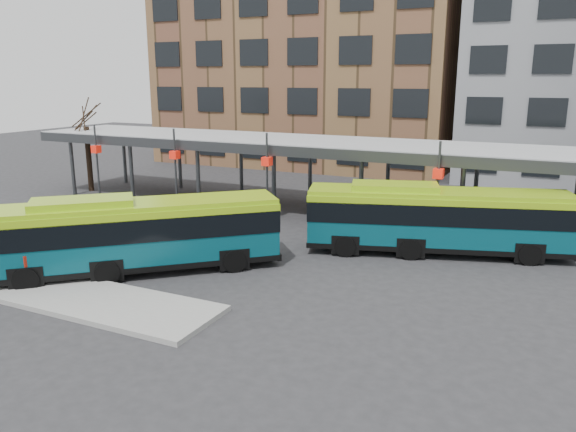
# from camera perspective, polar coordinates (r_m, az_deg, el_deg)

# --- Properties ---
(ground) EXTENTS (120.00, 120.00, 0.00)m
(ground) POSITION_cam_1_polar(r_m,az_deg,el_deg) (21.18, -7.17, -7.34)
(ground) COLOR #28282B
(ground) RESTS_ON ground
(boarding_island) EXTENTS (14.00, 3.00, 0.18)m
(boarding_island) POSITION_cam_1_polar(r_m,az_deg,el_deg) (22.51, -23.41, -6.88)
(boarding_island) COLOR gray
(boarding_island) RESTS_ON ground
(canopy) EXTENTS (40.00, 6.53, 4.80)m
(canopy) POSITION_cam_1_polar(r_m,az_deg,el_deg) (31.56, 5.32, 7.06)
(canopy) COLOR #999B9E
(canopy) RESTS_ON ground
(tree) EXTENTS (1.64, 1.64, 5.60)m
(tree) POSITION_cam_1_polar(r_m,az_deg,el_deg) (40.89, -19.60, 5.79)
(tree) COLOR black
(tree) RESTS_ON ground
(building_brick) EXTENTS (26.00, 14.00, 22.00)m
(building_brick) POSITION_cam_1_polar(r_m,az_deg,el_deg) (52.91, 2.53, 17.53)
(building_brick) COLOR brown
(building_brick) RESTS_ON ground
(bus_front) EXTENTS (10.02, 9.41, 3.13)m
(bus_front) POSITION_cam_1_polar(r_m,az_deg,el_deg) (23.11, -15.39, -1.67)
(bus_front) COLOR #074451
(bus_front) RESTS_ON ground
(bus_rear) EXTENTS (11.48, 5.57, 3.11)m
(bus_rear) POSITION_cam_1_polar(r_m,az_deg,el_deg) (25.57, 14.75, -0.17)
(bus_rear) COLOR #074451
(bus_rear) RESTS_ON ground
(pedestrian) EXTENTS (0.46, 0.65, 1.57)m
(pedestrian) POSITION_cam_1_polar(r_m,az_deg,el_deg) (22.62, -24.56, -4.52)
(pedestrian) COLOR black
(pedestrian) RESTS_ON boarding_island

